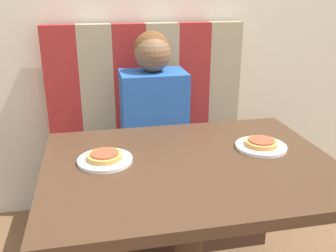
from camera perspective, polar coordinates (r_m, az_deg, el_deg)
The scene contains 8 objects.
booth_seat at distance 2.07m, azimuth -2.06°, elevation -9.34°, with size 1.07×0.57×0.49m.
booth_backrest at distance 2.09m, azimuth -3.38°, elevation 7.12°, with size 1.07×0.08×0.60m.
dining_table at distance 1.27m, azimuth 3.36°, elevation -9.64°, with size 0.94×0.71×0.74m.
person at distance 1.87m, azimuth -2.27°, elevation 4.80°, with size 0.32×0.23×0.59m.
plate_left at distance 1.23m, azimuth -9.57°, elevation -5.15°, with size 0.18×0.18×0.01m.
plate_right at distance 1.36m, azimuth 13.97°, elevation -3.06°, with size 0.18×0.18×0.01m.
pizza_left at distance 1.23m, azimuth -9.61°, elevation -4.50°, with size 0.12×0.12×0.02m.
pizza_right at distance 1.35m, azimuth 14.03°, elevation -2.45°, with size 0.12×0.12×0.02m.
Camera 1 is at (-0.30, -1.06, 1.26)m, focal length 40.00 mm.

